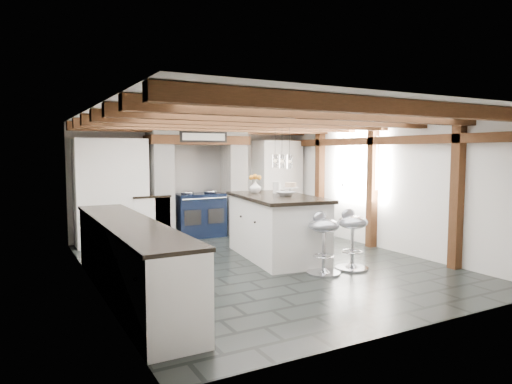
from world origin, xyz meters
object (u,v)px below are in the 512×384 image
range_cooker (199,214)px  bar_stool_far (323,236)px  kitchen_island (276,226)px  bar_stool_near (352,232)px

range_cooker → bar_stool_far: 3.62m
kitchen_island → bar_stool_near: (0.58, -1.20, 0.03)m
range_cooker → bar_stool_near: bearing=-74.1°
kitchen_island → bar_stool_near: bearing=-56.4°
bar_stool_near → bar_stool_far: (-0.54, -0.02, -0.00)m
kitchen_island → bar_stool_far: kitchen_island is taller
range_cooker → bar_stool_far: size_ratio=1.11×
range_cooker → kitchen_island: (0.44, -2.37, 0.06)m
range_cooker → bar_stool_near: range_cooker is taller
kitchen_island → bar_stool_near: size_ratio=2.44×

